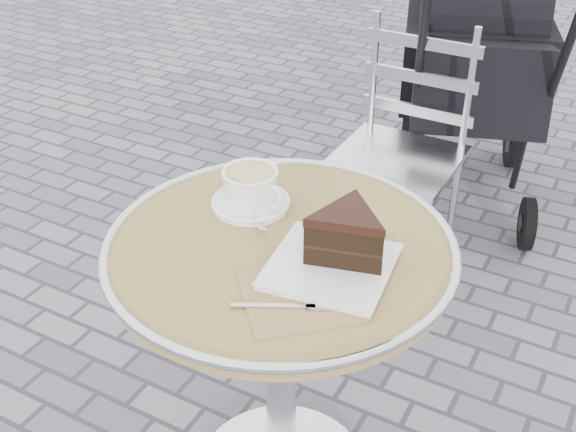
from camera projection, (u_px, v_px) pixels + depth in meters
The scene contains 5 objects.
cafe_table at pixel (281, 307), 1.54m from camera, with size 0.72×0.72×0.74m.
cappuccino_set at pixel (251, 191), 1.55m from camera, with size 0.18×0.18×0.09m.
cake_plate_set at pixel (342, 243), 1.36m from camera, with size 0.29×0.38×0.12m.
bistro_chair at pixel (409, 124), 2.38m from camera, with size 0.39×0.39×0.87m.
baby_stroller at pixel (474, 74), 2.81m from camera, with size 0.82×1.19×1.14m.
Camera 1 is at (0.59, -1.04, 1.56)m, focal length 45.00 mm.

